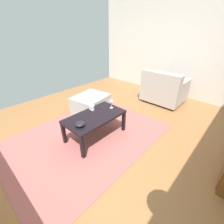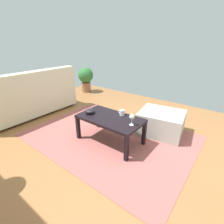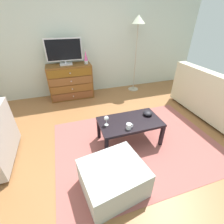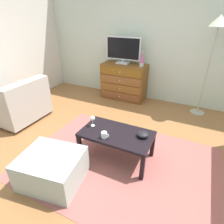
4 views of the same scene
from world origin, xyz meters
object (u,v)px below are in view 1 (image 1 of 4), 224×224
object	(u,v)px
bowl_decorative	(80,124)
wine_glass	(111,102)
coffee_table	(95,118)
ottoman	(91,104)
mug	(92,108)
armchair	(164,89)

from	to	relation	value
bowl_decorative	wine_glass	bearing A→B (deg)	-175.53
coffee_table	ottoman	distance (m)	0.91
mug	ottoman	bearing A→B (deg)	-127.05
bowl_decorative	ottoman	xyz separation A→B (m)	(-0.86, -0.80, -0.26)
bowl_decorative	coffee_table	bearing A→B (deg)	-168.48
mug	armchair	world-z (taller)	armchair
coffee_table	armchair	distance (m)	2.10
coffee_table	mug	world-z (taller)	mug
wine_glass	armchair	xyz separation A→B (m)	(-1.71, 0.17, -0.20)
bowl_decorative	armchair	bearing A→B (deg)	177.44
coffee_table	ottoman	size ratio (longest dim) A/B	1.39
armchair	ottoman	bearing A→B (deg)	-29.88
armchair	mug	bearing A→B (deg)	-9.98
wine_glass	mug	size ratio (longest dim) A/B	1.38
mug	bowl_decorative	bearing A→B (deg)	28.72
ottoman	mug	bearing A→B (deg)	52.95
armchair	coffee_table	bearing A→B (deg)	-4.88
coffee_table	bowl_decorative	world-z (taller)	bowl_decorative
coffee_table	bowl_decorative	size ratio (longest dim) A/B	6.38
coffee_table	wine_glass	xyz separation A→B (m)	(-0.38, 0.01, 0.17)
wine_glass	ottoman	distance (m)	0.83
mug	bowl_decorative	world-z (taller)	mug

